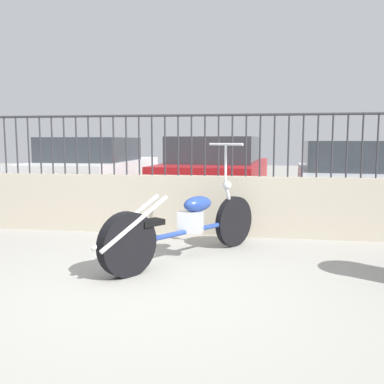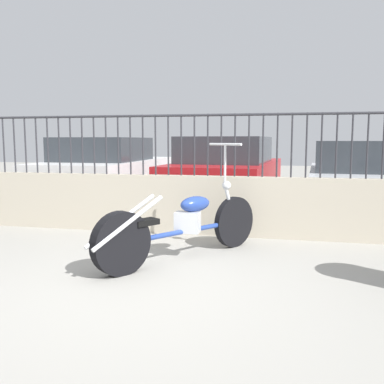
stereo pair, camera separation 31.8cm
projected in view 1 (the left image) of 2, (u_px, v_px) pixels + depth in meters
name	position (u px, v px, depth m)	size (l,w,h in m)	color
ground_plane	(149.00, 291.00, 3.87)	(40.00, 40.00, 0.00)	gray
low_wall	(192.00, 205.00, 6.18)	(8.68, 0.18, 0.85)	#B2A893
fence_railing	(191.00, 135.00, 6.06)	(8.68, 0.04, 0.87)	#2D2D33
motorcycle_blue	(179.00, 228.00, 4.76)	(1.48, 2.04, 1.33)	black
car_white	(95.00, 170.00, 9.37)	(1.84, 4.19, 1.41)	black
car_red	(217.00, 171.00, 9.10)	(2.16, 4.33, 1.43)	black
car_silver	(347.00, 176.00, 8.13)	(2.03, 4.45, 1.34)	black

